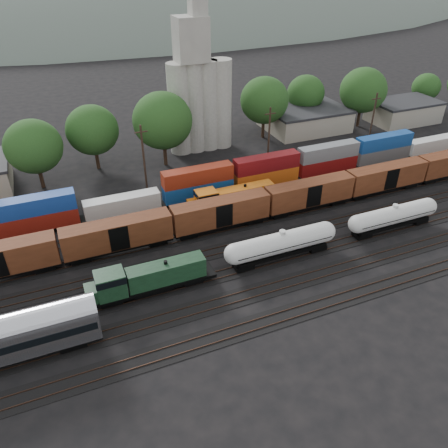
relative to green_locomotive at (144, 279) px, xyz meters
name	(u,v)px	position (x,y,z in m)	size (l,w,h in m)	color
ground	(263,240)	(18.97, 5.00, -2.46)	(600.00, 600.00, 0.00)	black
tracks	(263,240)	(18.97, 5.00, -2.41)	(180.00, 33.20, 0.20)	black
green_locomotive	(144,279)	(0.00, 0.00, 0.00)	(16.22, 2.86, 4.29)	black
tank_car_a	(281,244)	(19.03, 0.00, 0.16)	(16.79, 3.01, 4.40)	silver
tank_car_b	(393,216)	(38.12, 0.00, 0.03)	(15.87, 2.84, 4.16)	silver
orange_locomotive	(230,197)	(17.78, 15.00, -0.14)	(16.13, 2.69, 4.03)	black
boxcar_string	(267,202)	(21.89, 10.00, 0.66)	(153.60, 2.90, 4.20)	black
container_wall	(291,168)	(31.99, 20.00, 0.25)	(183.62, 2.60, 5.80)	black
grain_silo	(199,96)	(22.25, 41.00, 8.80)	(13.40, 5.00, 29.00)	#A3A196
industrial_sheds	(216,136)	(25.60, 40.25, 0.10)	(119.38, 17.26, 5.10)	#9E937F
tree_band	(172,117)	(16.27, 40.91, 5.22)	(162.22, 21.32, 14.36)	black
utility_poles	(209,147)	(18.97, 27.00, 3.75)	(122.20, 0.36, 12.00)	black
distant_hills	(114,49)	(42.89, 265.00, -23.02)	(860.00, 286.00, 130.00)	#59665B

